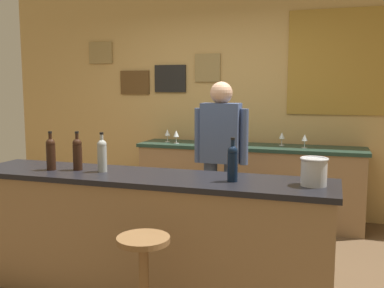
% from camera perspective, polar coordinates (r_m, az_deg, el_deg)
% --- Properties ---
extents(ground_plane, '(10.00, 10.00, 0.00)m').
position_cam_1_polar(ground_plane, '(3.91, -3.52, -16.23)').
color(ground_plane, brown).
extents(back_wall, '(6.00, 0.09, 2.80)m').
position_cam_1_polar(back_wall, '(5.51, 4.48, 5.82)').
color(back_wall, tan).
rests_on(back_wall, ground_plane).
extents(bar_counter, '(2.79, 0.60, 0.92)m').
position_cam_1_polar(bar_counter, '(3.40, -6.11, -11.61)').
color(bar_counter, olive).
rests_on(bar_counter, ground_plane).
extents(side_counter, '(2.61, 0.56, 0.90)m').
position_cam_1_polar(side_counter, '(5.18, 7.36, -5.08)').
color(side_counter, olive).
rests_on(side_counter, ground_plane).
extents(bartender, '(0.52, 0.21, 1.62)m').
position_cam_1_polar(bartender, '(4.15, 3.78, -1.35)').
color(bartender, '#384766').
rests_on(bartender, ground_plane).
extents(bar_stool, '(0.32, 0.32, 0.68)m').
position_cam_1_polar(bar_stool, '(2.76, -6.30, -16.25)').
color(bar_stool, brown).
rests_on(bar_stool, ground_plane).
extents(wine_bottle_a, '(0.07, 0.07, 0.31)m').
position_cam_1_polar(wine_bottle_a, '(3.60, -17.93, -1.11)').
color(wine_bottle_a, black).
rests_on(wine_bottle_a, bar_counter).
extents(wine_bottle_b, '(0.07, 0.07, 0.31)m').
position_cam_1_polar(wine_bottle_b, '(3.53, -14.71, -1.13)').
color(wine_bottle_b, black).
rests_on(wine_bottle_b, bar_counter).
extents(wine_bottle_c, '(0.07, 0.07, 0.31)m').
position_cam_1_polar(wine_bottle_c, '(3.42, -11.64, -1.32)').
color(wine_bottle_c, '#999E99').
rests_on(wine_bottle_c, bar_counter).
extents(wine_bottle_d, '(0.07, 0.07, 0.31)m').
position_cam_1_polar(wine_bottle_d, '(3.02, 5.30, -2.35)').
color(wine_bottle_d, black).
rests_on(wine_bottle_d, bar_counter).
extents(ice_bucket, '(0.19, 0.19, 0.19)m').
position_cam_1_polar(ice_bucket, '(2.99, 15.61, -3.40)').
color(ice_bucket, '#B7BABF').
rests_on(ice_bucket, bar_counter).
extents(wine_glass_a, '(0.07, 0.07, 0.16)m').
position_cam_1_polar(wine_glass_a, '(5.37, -3.23, 1.44)').
color(wine_glass_a, silver).
rests_on(wine_glass_a, side_counter).
extents(wine_glass_b, '(0.07, 0.07, 0.16)m').
position_cam_1_polar(wine_glass_b, '(5.23, -2.08, 1.29)').
color(wine_glass_b, silver).
rests_on(wine_glass_b, side_counter).
extents(wine_glass_c, '(0.07, 0.07, 0.16)m').
position_cam_1_polar(wine_glass_c, '(5.15, 2.97, 1.19)').
color(wine_glass_c, silver).
rests_on(wine_glass_c, side_counter).
extents(wine_glass_d, '(0.07, 0.07, 0.16)m').
position_cam_1_polar(wine_glass_d, '(5.14, 11.64, 1.03)').
color(wine_glass_d, silver).
rests_on(wine_glass_d, side_counter).
extents(wine_glass_e, '(0.07, 0.07, 0.16)m').
position_cam_1_polar(wine_glass_e, '(4.98, 14.48, 0.76)').
color(wine_glass_e, silver).
rests_on(wine_glass_e, side_counter).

